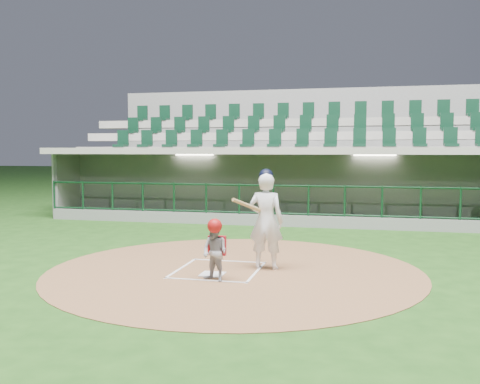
% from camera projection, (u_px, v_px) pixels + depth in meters
% --- Properties ---
extents(ground, '(120.00, 120.00, 0.00)m').
position_uv_depth(ground, '(222.00, 267.00, 10.60)').
color(ground, '#1A4212').
rests_on(ground, ground).
extents(dirt_circle, '(7.20, 7.20, 0.01)m').
position_uv_depth(dirt_circle, '(235.00, 270.00, 10.33)').
color(dirt_circle, brown).
rests_on(dirt_circle, ground).
extents(home_plate, '(0.43, 0.43, 0.02)m').
position_uv_depth(home_plate, '(212.00, 274.00, 9.92)').
color(home_plate, silver).
rests_on(home_plate, dirt_circle).
extents(batter_box_chalk, '(1.55, 1.80, 0.01)m').
position_uv_depth(batter_box_chalk, '(218.00, 270.00, 10.30)').
color(batter_box_chalk, white).
rests_on(batter_box_chalk, ground).
extents(dugout_structure, '(16.40, 3.70, 3.00)m').
position_uv_depth(dugout_structure, '(286.00, 190.00, 18.10)').
color(dugout_structure, slate).
rests_on(dugout_structure, ground).
extents(seating_deck, '(17.00, 6.72, 5.15)m').
position_uv_depth(seating_deck, '(295.00, 173.00, 21.07)').
color(seating_deck, slate).
rests_on(seating_deck, ground).
extents(batter, '(0.89, 0.89, 1.95)m').
position_uv_depth(batter, '(266.00, 219.00, 10.36)').
color(batter, white).
rests_on(batter, dirt_circle).
extents(catcher, '(0.62, 0.56, 1.11)m').
position_uv_depth(catcher, '(215.00, 250.00, 9.42)').
color(catcher, '#99999E').
rests_on(catcher, dirt_circle).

